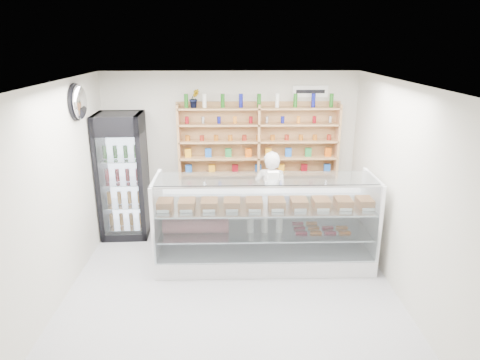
{
  "coord_description": "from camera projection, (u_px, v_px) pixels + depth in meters",
  "views": [
    {
      "loc": [
        -0.01,
        -5.05,
        3.29
      ],
      "look_at": [
        0.14,
        0.9,
        1.35
      ],
      "focal_mm": 32.0,
      "sensor_mm": 36.0,
      "label": 1
    }
  ],
  "objects": [
    {
      "name": "shop_worker",
      "position": [
        271.0,
        196.0,
        7.24
      ],
      "size": [
        0.65,
        0.5,
        1.57
      ],
      "primitive_type": "imported",
      "rotation": [
        0.0,
        0.0,
        2.89
      ],
      "color": "silver",
      "rests_on": "floor"
    },
    {
      "name": "wall_shelving",
      "position": [
        259.0,
        141.0,
        7.56
      ],
      "size": [
        2.84,
        0.28,
        1.33
      ],
      "color": "tan",
      "rests_on": "back_wall"
    },
    {
      "name": "display_counter",
      "position": [
        264.0,
        241.0,
        6.53
      ],
      "size": [
        3.24,
        0.97,
        1.41
      ],
      "color": "white",
      "rests_on": "floor"
    },
    {
      "name": "room",
      "position": [
        231.0,
        198.0,
        5.38
      ],
      "size": [
        5.0,
        5.0,
        5.0
      ],
      "color": "#9F9FA3",
      "rests_on": "ground"
    },
    {
      "name": "wall_sign",
      "position": [
        310.0,
        91.0,
        7.44
      ],
      "size": [
        0.62,
        0.03,
        0.2
      ],
      "primitive_type": "cube",
      "color": "white",
      "rests_on": "back_wall"
    },
    {
      "name": "security_mirror",
      "position": [
        79.0,
        102.0,
        6.15
      ],
      "size": [
        0.15,
        0.5,
        0.5
      ],
      "primitive_type": "ellipsoid",
      "color": "silver",
      "rests_on": "left_wall"
    },
    {
      "name": "drinks_cooler",
      "position": [
        123.0,
        176.0,
        7.35
      ],
      "size": [
        0.8,
        0.78,
        2.15
      ],
      "rotation": [
        0.0,
        0.0,
        0.04
      ],
      "color": "black",
      "rests_on": "floor"
    },
    {
      "name": "potted_plant",
      "position": [
        194.0,
        98.0,
        7.3
      ],
      "size": [
        0.21,
        0.19,
        0.32
      ],
      "primitive_type": "imported",
      "rotation": [
        0.0,
        0.0,
        0.32
      ],
      "color": "#1E6626",
      "rests_on": "wall_shelving"
    }
  ]
}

